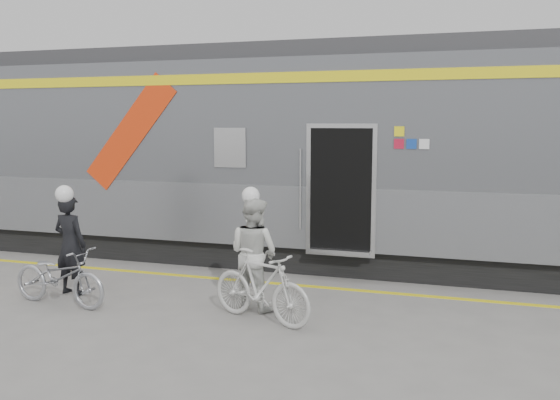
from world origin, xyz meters
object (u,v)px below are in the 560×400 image
at_px(woman, 254,253).
at_px(bicycle_right, 261,286).
at_px(man, 70,245).
at_px(bicycle_left, 59,276).

height_order(woman, bicycle_right, woman).
distance_m(man, bicycle_right, 3.32).
distance_m(bicycle_left, woman, 2.91).
bearing_deg(woman, man, 24.02).
relative_size(man, woman, 0.97).
bearing_deg(man, bicycle_right, -179.71).
relative_size(man, bicycle_left, 0.95).
distance_m(man, woman, 3.00).
bearing_deg(woman, bicycle_left, 35.24).
height_order(man, woman, woman).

